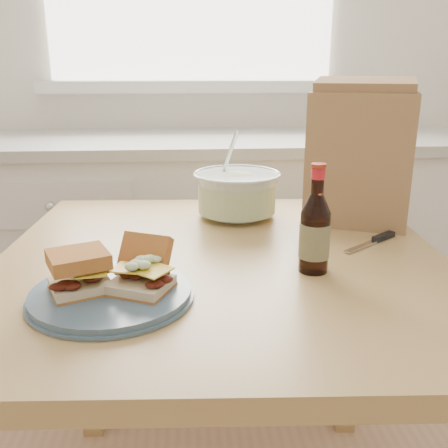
{
  "coord_description": "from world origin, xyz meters",
  "views": [
    {
      "loc": [
        -0.04,
        -0.29,
        1.2
      ],
      "look_at": [
        0.04,
        0.7,
        0.89
      ],
      "focal_mm": 40.0,
      "sensor_mm": 36.0,
      "label": 1
    }
  ],
  "objects": [
    {
      "name": "plate",
      "position": [
        -0.17,
        0.53,
        0.82
      ],
      "size": [
        0.28,
        0.28,
        0.02
      ],
      "primitive_type": "cylinder",
      "color": "#435A6C",
      "rests_on": "dining_table"
    },
    {
      "name": "wall_back",
      "position": [
        0.0,
        2.0,
        1.35
      ],
      "size": [
        4.0,
        0.02,
        2.7
      ],
      "primitive_type": "cube",
      "color": "white",
      "rests_on": "ground"
    },
    {
      "name": "paper_bag",
      "position": [
        0.41,
        0.95,
        0.98
      ],
      "size": [
        0.3,
        0.25,
        0.33
      ],
      "primitive_type": "cube",
      "rotation": [
        0.0,
        0.0,
        -0.38
      ],
      "color": "#9C7A4B",
      "rests_on": "dining_table"
    },
    {
      "name": "beer_bottle",
      "position": [
        0.21,
        0.63,
        0.89
      ],
      "size": [
        0.06,
        0.06,
        0.22
      ],
      "rotation": [
        0.0,
        0.0,
        -0.39
      ],
      "color": "black",
      "rests_on": "dining_table"
    },
    {
      "name": "dining_table",
      "position": [
        0.04,
        0.72,
        0.69
      ],
      "size": [
        1.02,
        1.02,
        0.81
      ],
      "rotation": [
        0.0,
        0.0,
        -0.05
      ],
      "color": "#A5814E",
      "rests_on": "ground"
    },
    {
      "name": "knife",
      "position": [
        0.41,
        0.79,
        0.82
      ],
      "size": [
        0.16,
        0.12,
        0.01
      ],
      "rotation": [
        0.0,
        0.0,
        0.64
      ],
      "color": "silver",
      "rests_on": "dining_table"
    },
    {
      "name": "sandwich_right",
      "position": [
        -0.12,
        0.54,
        0.86
      ],
      "size": [
        0.13,
        0.17,
        0.08
      ],
      "rotation": [
        0.0,
        0.0,
        -0.43
      ],
      "color": "beige",
      "rests_on": "plate"
    },
    {
      "name": "sandwich_left",
      "position": [
        -0.23,
        0.53,
        0.86
      ],
      "size": [
        0.13,
        0.12,
        0.07
      ],
      "rotation": [
        0.0,
        0.0,
        0.41
      ],
      "color": "beige",
      "rests_on": "plate"
    },
    {
      "name": "cabinet_run",
      "position": [
        -0.0,
        1.7,
        0.47
      ],
      "size": [
        2.5,
        0.64,
        0.94
      ],
      "color": "white",
      "rests_on": "ground"
    },
    {
      "name": "coleslaw_bowl",
      "position": [
        0.1,
        1.02,
        0.87
      ],
      "size": [
        0.24,
        0.24,
        0.23
      ],
      "color": "silver",
      "rests_on": "dining_table"
    }
  ]
}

